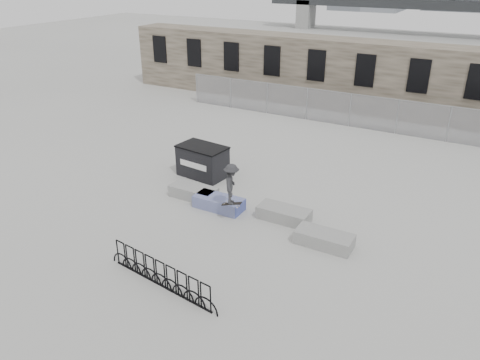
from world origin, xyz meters
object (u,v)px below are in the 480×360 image
Objects in this scene: planter_offset at (324,238)px; planter_far_left at (194,192)px; bike_rack at (161,274)px; planter_center_left at (219,202)px; planter_center_right at (284,213)px; skateboarder at (231,184)px; dumpster at (203,161)px.

planter_far_left is at bearing 172.26° from planter_offset.
bike_rack is at bearing -65.06° from planter_far_left.
planter_far_left is at bearing 167.70° from planter_center_left.
planter_center_right is 2.39m from skateboarder.
planter_center_right is 1.17× the size of skateboarder.
dumpster is at bearing 22.39° from skateboarder.
planter_far_left is 1.00× the size of planter_center_right.
bike_rack is at bearing -127.49° from planter_offset.
dumpster is at bearing 157.55° from planter_offset.
skateboarder is (-0.10, 4.44, 1.14)m from bike_rack.
dumpster reaches higher than planter_center_right.
skateboarder reaches higher than planter_center_left.
planter_offset is 7.51m from dumpster.
bike_rack reaches higher than planter_center_right.
planter_far_left is 5.98m from bike_rack.
bike_rack reaches higher than planter_center_left.
planter_offset is (4.61, -0.51, 0.00)m from planter_center_left.
planter_far_left is 2.27m from dumpster.
planter_center_left is 1.17× the size of skateboarder.
skateboarder is at bearing -177.50° from planter_offset.
planter_offset is at bearing -16.32° from dumpster.
dumpster is 0.53× the size of bike_rack.
planter_offset is at bearing -6.29° from planter_center_left.
planter_center_right is at bearing 9.57° from planter_center_left.
skateboarder reaches higher than bike_rack.
dumpster is 8.21m from bike_rack.
planter_center_left is at bearing -12.30° from planter_far_left.
planter_center_right is at bearing 1.86° from planter_far_left.
planter_center_right is 5.33m from dumpster.
skateboarder is at bearing -146.20° from planter_center_right.
bike_rack is (3.40, -7.46, -0.30)m from dumpster.
planter_far_left is 1.00× the size of planter_offset.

